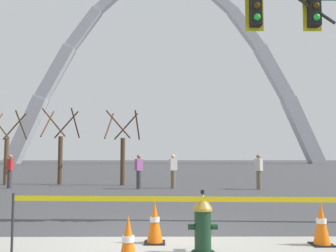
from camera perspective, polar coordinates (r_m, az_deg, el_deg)
ground_plane at (r=7.37m, az=-1.46°, el=-16.51°), size 240.00×240.00×0.00m
fire_hydrant at (r=6.04m, az=5.32°, el=-14.64°), size 0.46×0.48×0.99m
caution_tape_barrier at (r=5.93m, az=2.19°, el=-13.08°), size 5.39×0.32×0.93m
traffic_cone_by_hydrant at (r=5.27m, az=-6.11°, el=-17.35°), size 0.36×0.36×0.73m
traffic_cone_mid_sidewalk at (r=7.09m, az=22.36°, el=-13.71°), size 0.36×0.36×0.73m
traffic_cone_curb_edge at (r=6.73m, az=-2.04°, el=-14.55°), size 0.36×0.36×0.73m
traffic_signal_gantry at (r=9.78m, az=22.99°, el=10.89°), size 5.02×0.44×6.00m
monument_arch at (r=74.61m, az=-0.49°, el=8.01°), size 61.97×2.58×39.42m
tree_far_left at (r=21.63m, az=-23.43°, el=-3.65°), size 1.80×1.81×3.89m
tree_left_mid at (r=20.90m, az=-16.11°, el=-3.65°), size 1.87×1.88×4.04m
tree_center_left at (r=19.70m, az=-6.93°, el=-3.98°), size 1.78×1.80×3.86m
pedestrian_walking_left at (r=17.74m, az=0.80°, el=-6.85°), size 0.39×0.31×1.59m
pedestrian_standing_center at (r=17.67m, az=13.68°, el=-6.73°), size 0.35×0.39×1.59m
pedestrian_walking_right at (r=17.44m, az=-4.47°, el=-6.88°), size 0.39×0.37×1.59m
pedestrian_near_trees at (r=19.27m, az=-22.98°, el=-6.31°), size 0.22×0.34×1.59m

